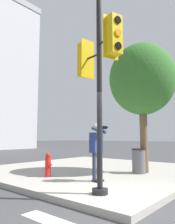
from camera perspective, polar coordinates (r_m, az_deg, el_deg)
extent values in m
plane|color=#424244|center=(4.71, 8.77, -24.27)|extent=(160.00, 160.00, 0.00)
cube|color=#ADA89E|center=(9.48, 1.52, -14.91)|extent=(8.00, 8.00, 0.15)
cylinder|color=black|center=(5.29, 3.28, -19.99)|extent=(0.37, 0.37, 0.12)
cylinder|color=black|center=(5.31, 3.10, 7.71)|extent=(0.13, 0.13, 4.96)
cylinder|color=black|center=(5.72, 1.24, 14.21)|extent=(0.12, 0.40, 0.05)
cube|color=#E5B70C|center=(5.95, -0.80, 13.37)|extent=(0.34, 0.29, 0.90)
cube|color=#E5B70C|center=(5.85, 0.03, 13.72)|extent=(0.42, 0.10, 1.02)
cylinder|color=black|center=(6.16, -1.60, 15.66)|extent=(0.17, 0.06, 0.17)
cylinder|color=orange|center=(6.05, -1.61, 13.03)|extent=(0.17, 0.06, 0.17)
cylinder|color=black|center=(5.95, -1.62, 10.31)|extent=(0.17, 0.06, 0.17)
cylinder|color=black|center=(5.44, 4.73, 18.16)|extent=(0.16, 0.39, 0.05)
cube|color=#E5B70C|center=(5.22, 6.99, 19.32)|extent=(0.36, 0.32, 0.90)
cube|color=#E5B70C|center=(5.31, 6.02, 18.83)|extent=(0.41, 0.14, 1.02)
cylinder|color=black|center=(5.27, 7.96, 22.75)|extent=(0.17, 0.08, 0.17)
cylinder|color=orange|center=(5.13, 8.02, 19.83)|extent=(0.17, 0.08, 0.17)
cylinder|color=black|center=(5.00, 8.08, 16.76)|extent=(0.17, 0.08, 0.17)
cube|color=black|center=(6.60, 2.20, -17.63)|extent=(0.09, 0.24, 0.05)
cube|color=black|center=(6.76, 3.29, -17.37)|extent=(0.09, 0.24, 0.05)
cylinder|color=#282D42|center=(6.57, 1.76, -14.22)|extent=(0.11, 0.11, 0.83)
cylinder|color=#282D42|center=(6.73, 2.85, -14.03)|extent=(0.11, 0.11, 0.83)
cube|color=navy|center=(6.60, 2.28, -7.98)|extent=(0.40, 0.22, 0.59)
sphere|color=tan|center=(6.60, 2.26, -3.98)|extent=(0.21, 0.21, 0.21)
cube|color=black|center=(6.42, 4.45, -4.07)|extent=(0.12, 0.10, 0.09)
cylinder|color=black|center=(6.38, 4.96, -4.05)|extent=(0.06, 0.08, 0.06)
cylinder|color=navy|center=(6.41, 2.51, -4.73)|extent=(0.23, 0.35, 0.23)
cylinder|color=navy|center=(6.62, 3.95, -4.78)|extent=(0.23, 0.35, 0.23)
cylinder|color=brown|center=(8.48, 14.49, -6.20)|extent=(0.28, 0.28, 2.64)
ellipsoid|color=#38752D|center=(8.77, 14.07, 8.34)|extent=(2.52, 2.52, 2.77)
cylinder|color=red|center=(7.51, -10.31, -13.93)|extent=(0.19, 0.19, 0.64)
sphere|color=red|center=(7.47, -10.24, -11.08)|extent=(0.17, 0.17, 0.17)
cylinder|color=red|center=(7.41, -9.67, -13.49)|extent=(0.08, 0.06, 0.08)
cylinder|color=#5B5B60|center=(8.29, 13.24, -12.47)|extent=(0.48, 0.48, 0.84)
cylinder|color=black|center=(8.26, 13.16, -9.45)|extent=(0.50, 0.50, 0.04)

